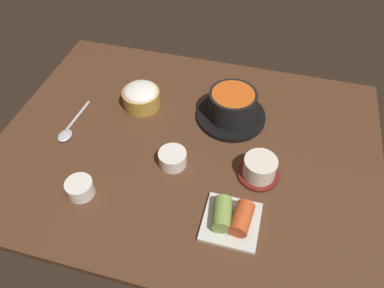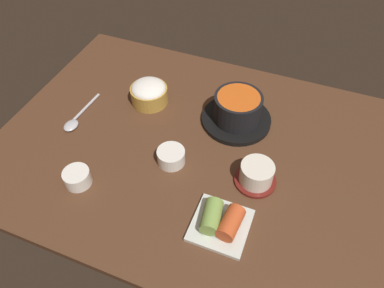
{
  "view_description": "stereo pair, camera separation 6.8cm",
  "coord_description": "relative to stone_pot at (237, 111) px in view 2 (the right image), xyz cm",
  "views": [
    {
      "loc": [
        17.75,
        -60.51,
        73.45
      ],
      "look_at": [
        2.0,
        -2.0,
        5.0
      ],
      "focal_mm": 33.75,
      "sensor_mm": 36.0,
      "label": 1
    },
    {
      "loc": [
        24.24,
        -58.36,
        73.45
      ],
      "look_at": [
        2.0,
        -2.0,
        5.0
      ],
      "focal_mm": 33.75,
      "sensor_mm": 36.0,
      "label": 2
    }
  ],
  "objects": [
    {
      "name": "stone_pot",
      "position": [
        0.0,
        0.0,
        0.0
      ],
      "size": [
        19.27,
        19.27,
        8.86
      ],
      "color": "black",
      "rests_on": "dining_table"
    },
    {
      "name": "tea_cup_with_saucer",
      "position": [
        10.33,
        -18.21,
        -1.21
      ],
      "size": [
        10.15,
        10.15,
        5.82
      ],
      "color": "maroon",
      "rests_on": "dining_table"
    },
    {
      "name": "dining_table",
      "position": [
        -9.33,
        -13.0,
        -5.04
      ],
      "size": [
        100.0,
        76.0,
        2.0
      ],
      "primitive_type": "cube",
      "color": "#4C2D1C",
      "rests_on": "ground"
    },
    {
      "name": "kimchi_plate",
      "position": [
        6.4,
        -32.79,
        -1.98
      ],
      "size": [
        12.37,
        12.37,
        5.07
      ],
      "color": "silver",
      "rests_on": "dining_table"
    },
    {
      "name": "banchan_cup_center",
      "position": [
        -11.0,
        -19.94,
        -1.97
      ],
      "size": [
        7.05,
        7.05,
        3.89
      ],
      "color": "white",
      "rests_on": "dining_table"
    },
    {
      "name": "side_bowl_near",
      "position": [
        -29.17,
        -34.08,
        -1.96
      ],
      "size": [
        6.41,
        6.41,
        3.89
      ],
      "color": "white",
      "rests_on": "dining_table"
    },
    {
      "name": "rice_bowl",
      "position": [
        -26.04,
        -1.43,
        -0.59
      ],
      "size": [
        10.72,
        10.72,
        6.84
      ],
      "color": "#B78C38",
      "rests_on": "dining_table"
    },
    {
      "name": "spoon",
      "position": [
        -41.66,
        -16.82,
        -3.42
      ],
      "size": [
        3.6,
        16.66,
        1.35
      ],
      "color": "#B7B7BC",
      "rests_on": "dining_table"
    }
  ]
}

